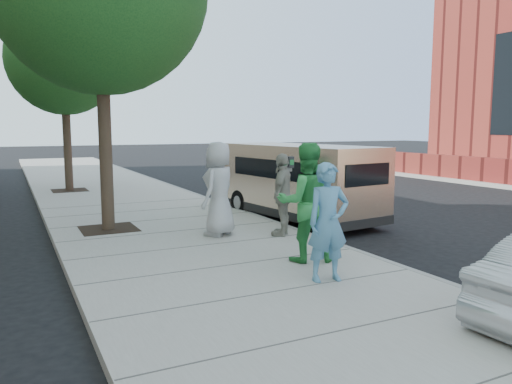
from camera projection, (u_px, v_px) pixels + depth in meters
ground at (248, 247)px, 10.02m from camera, size 120.00×120.00×0.00m
sidewalk at (201, 249)px, 9.57m from camera, size 5.00×60.00×0.15m
curb_face at (309, 237)px, 10.65m from camera, size 0.12×60.00×0.16m
tree_far at (64, 55)px, 17.26m from camera, size 3.92×3.80×6.49m
parking_meter at (287, 177)px, 10.97m from camera, size 0.34×0.15×1.61m
van at (296, 180)px, 12.95m from camera, size 2.37×5.42×1.95m
person_officer at (328, 222)px, 7.28m from camera, size 0.70×0.52×1.75m
person_green_shirt at (306, 202)px, 8.35m from camera, size 1.16×1.02×2.00m
person_gray_shirt at (219, 189)px, 10.36m from camera, size 1.13×1.09×1.96m
person_striped_polo at (283, 195)px, 10.37m from camera, size 0.99×1.02×1.72m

